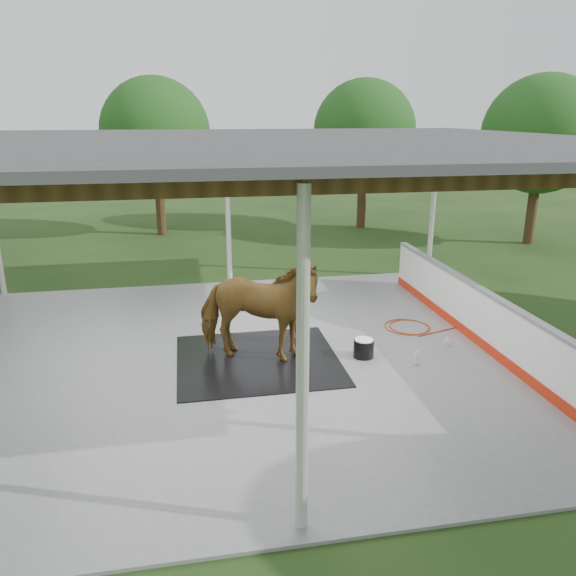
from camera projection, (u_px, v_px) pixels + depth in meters
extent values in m
plane|color=#1E3814|center=(251.00, 358.00, 10.80)|extent=(100.00, 100.00, 0.00)
cube|color=slate|center=(251.00, 357.00, 10.79)|extent=(12.00, 10.00, 0.05)
cylinder|color=beige|center=(303.00, 371.00, 5.80)|extent=(0.14, 0.14, 3.85)
cylinder|color=beige|center=(228.00, 214.00, 14.61)|extent=(0.14, 0.14, 3.85)
cylinder|color=beige|center=(433.00, 208.00, 15.60)|extent=(0.14, 0.14, 3.85)
cube|color=brown|center=(300.00, 185.00, 5.42)|extent=(12.00, 0.10, 0.18)
cube|color=brown|center=(275.00, 170.00, 6.83)|extent=(12.00, 0.10, 0.18)
cube|color=brown|center=(258.00, 160.00, 8.23)|extent=(12.00, 0.10, 0.18)
cube|color=brown|center=(247.00, 153.00, 9.64)|extent=(12.00, 0.10, 0.18)
cube|color=brown|center=(238.00, 148.00, 11.05)|extent=(12.00, 0.10, 0.18)
cube|color=brown|center=(231.00, 144.00, 12.45)|extent=(12.00, 0.10, 0.18)
cube|color=brown|center=(226.00, 141.00, 13.86)|extent=(12.00, 0.10, 0.18)
cube|color=brown|center=(546.00, 149.00, 10.63)|extent=(0.12, 10.00, 0.18)
cube|color=#38383A|center=(247.00, 141.00, 9.58)|extent=(12.60, 10.60, 0.10)
cube|color=red|center=(473.00, 334.00, 11.55)|extent=(0.14, 8.00, 0.20)
cube|color=white|center=(475.00, 311.00, 11.40)|extent=(0.12, 8.00, 1.00)
cube|color=slate|center=(478.00, 287.00, 11.25)|extent=(0.16, 8.00, 0.06)
cylinder|color=#382314|center=(160.00, 206.00, 21.37)|extent=(0.36, 0.36, 2.20)
sphere|color=#194714|center=(155.00, 133.00, 20.56)|extent=(4.00, 4.00, 4.00)
cylinder|color=#382314|center=(362.00, 200.00, 22.77)|extent=(0.36, 0.36, 2.20)
sphere|color=#194714|center=(364.00, 131.00, 21.95)|extent=(4.00, 4.00, 4.00)
cylinder|color=#382314|center=(531.00, 213.00, 19.89)|extent=(0.36, 0.36, 2.20)
sphere|color=#194714|center=(542.00, 134.00, 19.08)|extent=(4.00, 4.00, 4.00)
cube|color=black|center=(258.00, 360.00, 10.58)|extent=(3.00, 2.82, 0.02)
imported|color=brown|center=(257.00, 310.00, 10.28)|extent=(2.54, 1.77, 1.96)
imported|color=#CD1547|center=(298.00, 307.00, 11.19)|extent=(0.51, 0.64, 1.52)
cylinder|color=black|center=(364.00, 348.00, 10.69)|extent=(0.39, 0.39, 0.34)
cylinder|color=white|center=(364.00, 340.00, 10.63)|extent=(0.36, 0.36, 0.03)
imported|color=silver|center=(416.00, 358.00, 10.36)|extent=(0.15, 0.15, 0.28)
imported|color=#338CD8|center=(447.00, 342.00, 11.20)|extent=(0.11, 0.11, 0.19)
torus|color=#A4350B|center=(407.00, 327.00, 12.20)|extent=(0.96, 0.96, 0.02)
torus|color=#A4350B|center=(410.00, 327.00, 12.20)|extent=(0.88, 0.88, 0.02)
cylinder|color=#A4350B|center=(442.00, 331.00, 11.98)|extent=(1.24, 0.42, 0.02)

